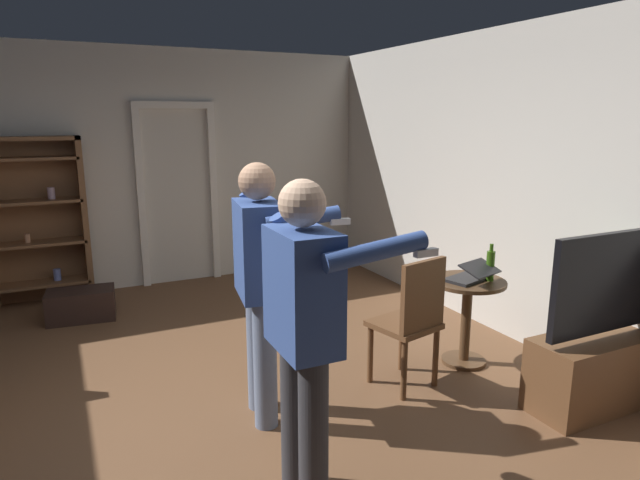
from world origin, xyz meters
TOP-DOWN VIEW (x-y plane):
  - ground_plane at (0.00, 0.00)m, footprint 7.45×7.45m
  - wall_back at (0.00, 3.45)m, footprint 6.12×0.12m
  - wall_right at (3.00, 0.00)m, footprint 0.12×7.02m
  - doorway_frame at (0.64, 3.37)m, footprint 0.93×0.08m
  - bookshelf at (-0.86, 3.22)m, footprint 0.98×0.32m
  - tv_flatscreen at (2.64, -0.86)m, footprint 1.16×0.40m
  - side_table at (2.22, 0.07)m, footprint 0.59×0.59m
  - laptop at (2.20, 0.03)m, footprint 0.40×0.40m
  - bottle_on_table at (2.36, -0.01)m, footprint 0.06×0.06m
  - wooden_chair at (1.57, -0.09)m, footprint 0.50×0.50m
  - person_blue_shirt at (0.39, -0.84)m, footprint 0.71×0.57m
  - person_striped_shirt at (0.47, 0.02)m, footprint 0.62×0.66m
  - suitcase_dark at (-0.53, 2.48)m, footprint 0.66×0.42m

SIDE VIEW (x-z plane):
  - ground_plane at x=0.00m, z-range 0.00..0.00m
  - suitcase_dark at x=-0.53m, z-range 0.00..0.30m
  - tv_flatscreen at x=2.64m, z-range -0.26..0.97m
  - side_table at x=2.22m, z-range 0.12..0.82m
  - wooden_chair at x=1.57m, z-range 0.05..1.04m
  - laptop at x=2.20m, z-range 0.67..0.84m
  - bottle_on_table at x=2.36m, z-range 0.68..0.97m
  - bookshelf at x=-0.86m, z-range 0.07..1.84m
  - person_blue_shirt at x=0.39m, z-range 0.13..1.81m
  - person_striped_shirt at x=0.47m, z-range 0.14..1.83m
  - doorway_frame at x=0.64m, z-range 0.16..2.29m
  - wall_back at x=0.00m, z-range 0.00..2.73m
  - wall_right at x=3.00m, z-range 0.00..2.73m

